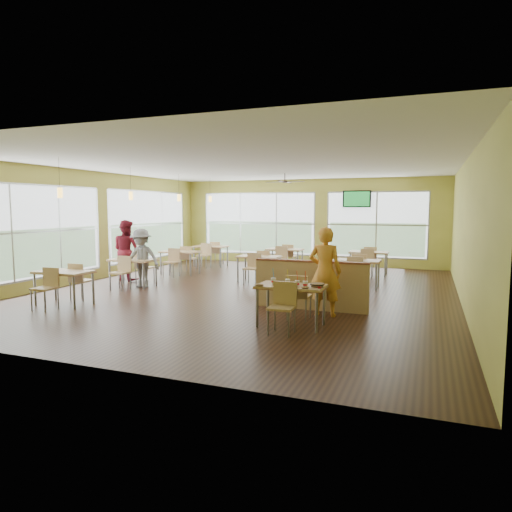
# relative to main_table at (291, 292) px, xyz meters

# --- Properties ---
(room) EXTENTS (12.00, 12.04, 3.20)m
(room) POSITION_rel_main_table_xyz_m (-2.00, 3.00, 0.97)
(room) COLOR black
(room) RESTS_ON ground
(window_bays) EXTENTS (9.24, 10.24, 2.38)m
(window_bays) POSITION_rel_main_table_xyz_m (-4.65, 6.08, 0.85)
(window_bays) COLOR white
(window_bays) RESTS_ON room
(main_table) EXTENTS (1.22, 1.52, 0.87)m
(main_table) POSITION_rel_main_table_xyz_m (0.00, 0.00, 0.00)
(main_table) COLOR tan
(main_table) RESTS_ON floor
(half_wall_divider) EXTENTS (2.40, 0.14, 1.04)m
(half_wall_divider) POSITION_rel_main_table_xyz_m (0.00, 1.45, -0.11)
(half_wall_divider) COLOR tan
(half_wall_divider) RESTS_ON floor
(dining_tables) EXTENTS (6.92, 8.72, 0.87)m
(dining_tables) POSITION_rel_main_table_xyz_m (-3.05, 4.71, -0.00)
(dining_tables) COLOR tan
(dining_tables) RESTS_ON floor
(pendant_lights) EXTENTS (0.11, 7.31, 0.86)m
(pendant_lights) POSITION_rel_main_table_xyz_m (-5.20, 3.68, 1.82)
(pendant_lights) COLOR #2D2119
(pendant_lights) RESTS_ON ceiling
(ceiling_fan) EXTENTS (1.25, 1.25, 0.29)m
(ceiling_fan) POSITION_rel_main_table_xyz_m (-2.00, 6.00, 2.32)
(ceiling_fan) COLOR #2D2119
(ceiling_fan) RESTS_ON ceiling
(tv_backwall) EXTENTS (1.00, 0.07, 0.60)m
(tv_backwall) POSITION_rel_main_table_xyz_m (-0.20, 8.90, 1.82)
(tv_backwall) COLOR black
(tv_backwall) RESTS_ON wall_back
(man_plaid) EXTENTS (0.65, 0.44, 1.76)m
(man_plaid) POSITION_rel_main_table_xyz_m (0.39, 1.01, 0.25)
(man_plaid) COLOR orange
(man_plaid) RESTS_ON floor
(patron_maroon) EXTENTS (1.01, 0.87, 1.78)m
(patron_maroon) POSITION_rel_main_table_xyz_m (-6.03, 3.36, 0.26)
(patron_maroon) COLOR maroon
(patron_maroon) RESTS_ON floor
(patron_grey) EXTENTS (1.08, 0.71, 1.58)m
(patron_grey) POSITION_rel_main_table_xyz_m (-4.91, 2.49, 0.16)
(patron_grey) COLOR slate
(patron_grey) RESTS_ON floor
(cup_blue) EXTENTS (0.09, 0.09, 0.33)m
(cup_blue) POSITION_rel_main_table_xyz_m (-0.31, -0.07, 0.19)
(cup_blue) COLOR white
(cup_blue) RESTS_ON main_table
(cup_yellow) EXTENTS (0.09, 0.09, 0.32)m
(cup_yellow) POSITION_rel_main_table_xyz_m (-0.03, -0.10, 0.18)
(cup_yellow) COLOR white
(cup_yellow) RESTS_ON main_table
(cup_red_near) EXTENTS (0.09, 0.09, 0.31)m
(cup_red_near) POSITION_rel_main_table_xyz_m (0.16, -0.16, 0.18)
(cup_red_near) COLOR white
(cup_red_near) RESTS_ON main_table
(cup_red_far) EXTENTS (0.09, 0.09, 0.32)m
(cup_red_far) POSITION_rel_main_table_xyz_m (0.31, -0.20, 0.18)
(cup_red_far) COLOR white
(cup_red_far) RESTS_ON main_table
(food_basket) EXTENTS (0.26, 0.26, 0.06)m
(food_basket) POSITION_rel_main_table_xyz_m (0.48, 0.00, 0.15)
(food_basket) COLOR black
(food_basket) RESTS_ON main_table
(ketchup_cup) EXTENTS (0.06, 0.06, 0.03)m
(ketchup_cup) POSITION_rel_main_table_xyz_m (0.55, -0.15, 0.13)
(ketchup_cup) COLOR #990608
(ketchup_cup) RESTS_ON main_table
(wrapper_left) EXTENTS (0.20, 0.19, 0.04)m
(wrapper_left) POSITION_rel_main_table_xyz_m (-0.50, -0.30, 0.14)
(wrapper_left) COLOR #946E47
(wrapper_left) RESTS_ON main_table
(wrapper_mid) EXTENTS (0.24, 0.22, 0.05)m
(wrapper_mid) POSITION_rel_main_table_xyz_m (-0.01, 0.04, 0.14)
(wrapper_mid) COLOR #946E47
(wrapper_mid) RESTS_ON main_table
(wrapper_right) EXTENTS (0.17, 0.16, 0.04)m
(wrapper_right) POSITION_rel_main_table_xyz_m (0.33, -0.25, 0.14)
(wrapper_right) COLOR #946E47
(wrapper_right) RESTS_ON main_table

